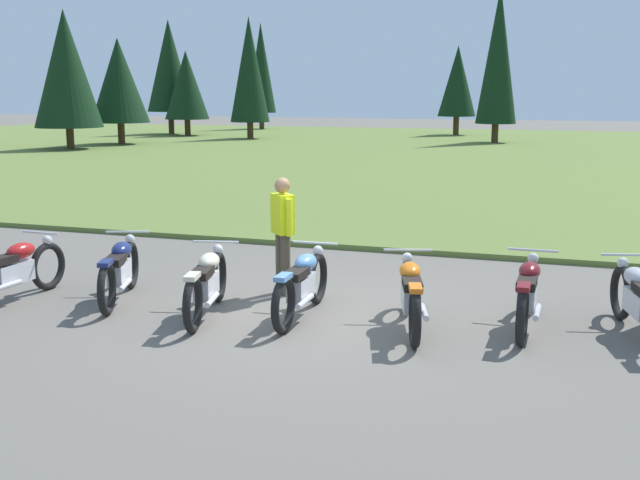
{
  "coord_description": "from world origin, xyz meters",
  "views": [
    {
      "loc": [
        3.26,
        -9.09,
        2.87
      ],
      "look_at": [
        0.0,
        0.6,
        0.9
      ],
      "focal_mm": 43.85,
      "sensor_mm": 36.0,
      "label": 1
    }
  ],
  "objects_px": {
    "motorcycle_sky_blue": "(302,284)",
    "motorcycle_red": "(14,270)",
    "motorcycle_cream": "(207,283)",
    "motorcycle_silver": "(639,300)",
    "motorcycle_orange": "(411,294)",
    "motorcycle_maroon": "(528,293)",
    "motorcycle_navy": "(120,270)",
    "rider_in_hivis_vest": "(283,229)"
  },
  "relations": [
    {
      "from": "motorcycle_maroon",
      "to": "rider_in_hivis_vest",
      "type": "xyz_separation_m",
      "value": [
        -3.41,
        0.57,
        0.51
      ]
    },
    {
      "from": "motorcycle_red",
      "to": "motorcycle_cream",
      "type": "bearing_deg",
      "value": 4.25
    },
    {
      "from": "motorcycle_orange",
      "to": "motorcycle_silver",
      "type": "height_order",
      "value": "same"
    },
    {
      "from": "rider_in_hivis_vest",
      "to": "motorcycle_navy",
      "type": "bearing_deg",
      "value": -152.57
    },
    {
      "from": "motorcycle_navy",
      "to": "motorcycle_sky_blue",
      "type": "height_order",
      "value": "same"
    },
    {
      "from": "motorcycle_sky_blue",
      "to": "motorcycle_red",
      "type": "bearing_deg",
      "value": -172.25
    },
    {
      "from": "motorcycle_cream",
      "to": "motorcycle_maroon",
      "type": "bearing_deg",
      "value": 10.98
    },
    {
      "from": "motorcycle_maroon",
      "to": "motorcycle_silver",
      "type": "bearing_deg",
      "value": 4.37
    },
    {
      "from": "motorcycle_sky_blue",
      "to": "motorcycle_cream",
      "type": "bearing_deg",
      "value": -164.12
    },
    {
      "from": "motorcycle_cream",
      "to": "rider_in_hivis_vest",
      "type": "bearing_deg",
      "value": 68.22
    },
    {
      "from": "motorcycle_red",
      "to": "rider_in_hivis_vest",
      "type": "bearing_deg",
      "value": 24.62
    },
    {
      "from": "motorcycle_orange",
      "to": "motorcycle_navy",
      "type": "bearing_deg",
      "value": -179.98
    },
    {
      "from": "motorcycle_sky_blue",
      "to": "motorcycle_silver",
      "type": "relative_size",
      "value": 1.02
    },
    {
      "from": "motorcycle_cream",
      "to": "rider_in_hivis_vest",
      "type": "xyz_separation_m",
      "value": [
        0.53,
        1.33,
        0.51
      ]
    },
    {
      "from": "motorcycle_red",
      "to": "motorcycle_orange",
      "type": "bearing_deg",
      "value": 5.28
    },
    {
      "from": "motorcycle_cream",
      "to": "motorcycle_silver",
      "type": "bearing_deg",
      "value": 9.39
    },
    {
      "from": "motorcycle_silver",
      "to": "motorcycle_cream",
      "type": "bearing_deg",
      "value": -170.61
    },
    {
      "from": "motorcycle_navy",
      "to": "motorcycle_silver",
      "type": "bearing_deg",
      "value": 4.89
    },
    {
      "from": "motorcycle_navy",
      "to": "motorcycle_cream",
      "type": "bearing_deg",
      "value": -11.12
    },
    {
      "from": "motorcycle_sky_blue",
      "to": "rider_in_hivis_vest",
      "type": "bearing_deg",
      "value": 123.05
    },
    {
      "from": "motorcycle_navy",
      "to": "motorcycle_maroon",
      "type": "xyz_separation_m",
      "value": [
        5.42,
        0.48,
        0.0
      ]
    },
    {
      "from": "rider_in_hivis_vest",
      "to": "motorcycle_red",
      "type": "bearing_deg",
      "value": -155.38
    },
    {
      "from": "motorcycle_orange",
      "to": "rider_in_hivis_vest",
      "type": "relative_size",
      "value": 1.22
    },
    {
      "from": "motorcycle_red",
      "to": "motorcycle_silver",
      "type": "distance_m",
      "value": 8.12
    },
    {
      "from": "motorcycle_cream",
      "to": "motorcycle_silver",
      "type": "relative_size",
      "value": 1.0
    },
    {
      "from": "motorcycle_red",
      "to": "motorcycle_maroon",
      "type": "relative_size",
      "value": 1.0
    },
    {
      "from": "motorcycle_maroon",
      "to": "rider_in_hivis_vest",
      "type": "height_order",
      "value": "rider_in_hivis_vest"
    },
    {
      "from": "rider_in_hivis_vest",
      "to": "motorcycle_sky_blue",
      "type": "bearing_deg",
      "value": -56.95
    },
    {
      "from": "motorcycle_orange",
      "to": "motorcycle_maroon",
      "type": "xyz_separation_m",
      "value": [
        1.35,
        0.47,
        0.0
      ]
    },
    {
      "from": "motorcycle_maroon",
      "to": "motorcycle_orange",
      "type": "bearing_deg",
      "value": -160.6
    },
    {
      "from": "motorcycle_navy",
      "to": "motorcycle_maroon",
      "type": "distance_m",
      "value": 5.44
    },
    {
      "from": "motorcycle_navy",
      "to": "motorcycle_orange",
      "type": "bearing_deg",
      "value": 0.02
    },
    {
      "from": "motorcycle_maroon",
      "to": "motorcycle_red",
      "type": "bearing_deg",
      "value": -171.81
    },
    {
      "from": "motorcycle_orange",
      "to": "motorcycle_cream",
      "type": "bearing_deg",
      "value": -173.61
    },
    {
      "from": "motorcycle_navy",
      "to": "motorcycle_cream",
      "type": "distance_m",
      "value": 1.5
    },
    {
      "from": "motorcycle_cream",
      "to": "motorcycle_navy",
      "type": "bearing_deg",
      "value": 168.88
    },
    {
      "from": "motorcycle_cream",
      "to": "motorcycle_maroon",
      "type": "xyz_separation_m",
      "value": [
        3.94,
        0.77,
        0.0
      ]
    },
    {
      "from": "rider_in_hivis_vest",
      "to": "motorcycle_orange",
      "type": "bearing_deg",
      "value": -26.71
    },
    {
      "from": "motorcycle_red",
      "to": "motorcycle_silver",
      "type": "xyz_separation_m",
      "value": [
        8.05,
        1.07,
        0.0
      ]
    },
    {
      "from": "motorcycle_navy",
      "to": "motorcycle_silver",
      "type": "height_order",
      "value": "same"
    },
    {
      "from": "motorcycle_red",
      "to": "rider_in_hivis_vest",
      "type": "height_order",
      "value": "rider_in_hivis_vest"
    },
    {
      "from": "motorcycle_cream",
      "to": "motorcycle_maroon",
      "type": "distance_m",
      "value": 4.02
    }
  ]
}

